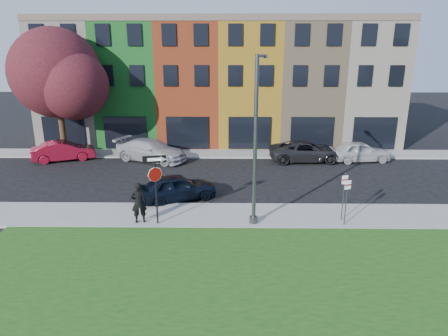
{
  "coord_description": "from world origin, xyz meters",
  "views": [
    {
      "loc": [
        -1.65,
        -15.38,
        8.16
      ],
      "look_at": [
        -1.9,
        4.0,
        2.24
      ],
      "focal_mm": 32.0,
      "sensor_mm": 36.0,
      "label": 1
    }
  ],
  "objects_px": {
    "sedan_near": "(177,187)",
    "street_lamp": "(256,142)",
    "stop_sign": "(155,176)",
    "man": "(139,203)"
  },
  "relations": [
    {
      "from": "man",
      "to": "street_lamp",
      "type": "xyz_separation_m",
      "value": [
        5.47,
        0.23,
        2.92
      ]
    },
    {
      "from": "stop_sign",
      "to": "street_lamp",
      "type": "height_order",
      "value": "street_lamp"
    },
    {
      "from": "sedan_near",
      "to": "stop_sign",
      "type": "bearing_deg",
      "value": 147.55
    },
    {
      "from": "stop_sign",
      "to": "street_lamp",
      "type": "xyz_separation_m",
      "value": [
        4.6,
        0.38,
        1.55
      ]
    },
    {
      "from": "man",
      "to": "sedan_near",
      "type": "bearing_deg",
      "value": -127.21
    },
    {
      "from": "stop_sign",
      "to": "sedan_near",
      "type": "distance_m",
      "value": 3.81
    },
    {
      "from": "sedan_near",
      "to": "street_lamp",
      "type": "height_order",
      "value": "street_lamp"
    },
    {
      "from": "stop_sign",
      "to": "man",
      "type": "height_order",
      "value": "stop_sign"
    },
    {
      "from": "sedan_near",
      "to": "street_lamp",
      "type": "distance_m",
      "value": 6.04
    },
    {
      "from": "sedan_near",
      "to": "street_lamp",
      "type": "bearing_deg",
      "value": -150.03
    }
  ]
}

